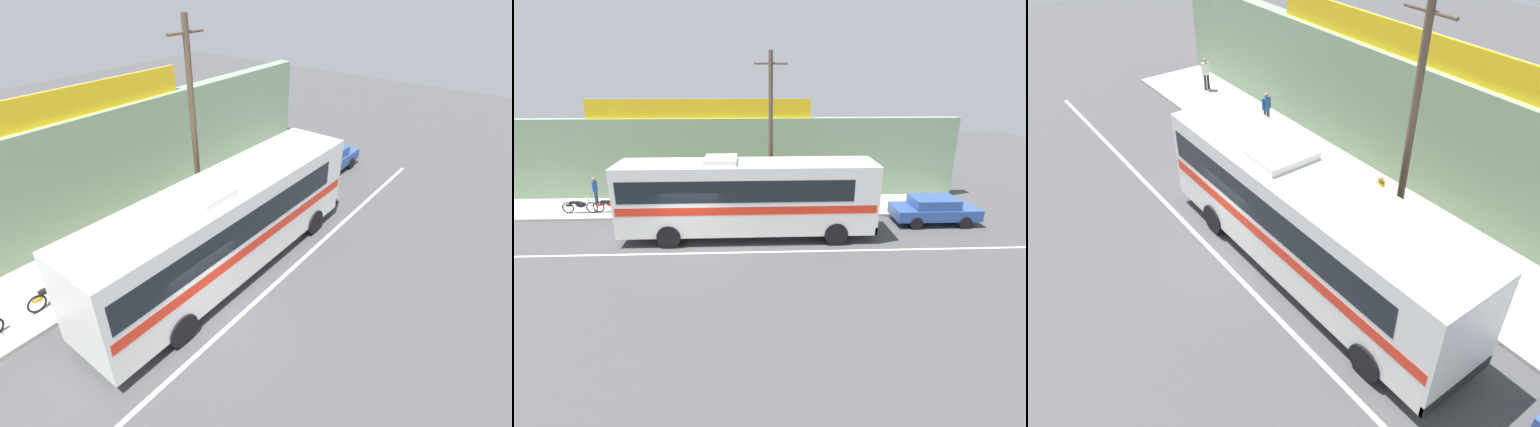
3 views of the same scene
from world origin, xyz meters
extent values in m
plane|color=#444447|center=(0.00, 0.00, 0.00)|extent=(70.00, 70.00, 0.00)
cube|color=#A8A399|center=(0.00, 5.20, 0.07)|extent=(30.00, 3.60, 0.14)
cube|color=gray|center=(0.00, 7.35, 2.40)|extent=(30.00, 0.70, 4.80)
cube|color=gold|center=(-0.32, 7.35, 5.35)|extent=(12.93, 0.12, 1.10)
cube|color=silver|center=(0.00, -0.80, 0.00)|extent=(30.00, 0.14, 0.01)
cube|color=silver|center=(2.47, 1.03, 1.99)|extent=(11.54, 2.48, 3.10)
cube|color=black|center=(2.01, 1.03, 2.54)|extent=(10.16, 2.50, 0.96)
cube|color=red|center=(2.47, 1.03, 1.69)|extent=(11.31, 2.49, 0.36)
cube|color=black|center=(8.21, 1.03, 2.44)|extent=(0.04, 2.23, 1.40)
cube|color=black|center=(8.20, 1.03, 0.62)|extent=(0.12, 2.48, 0.36)
cube|color=silver|center=(1.32, 1.03, 3.66)|extent=(1.40, 1.73, 0.24)
cylinder|color=black|center=(6.39, 2.18, 0.52)|extent=(1.04, 0.32, 1.04)
cylinder|color=black|center=(6.39, -0.12, 0.52)|extent=(1.04, 0.32, 1.04)
cylinder|color=black|center=(-0.99, 2.18, 0.52)|extent=(1.04, 0.32, 1.04)
cylinder|color=black|center=(-0.99, -0.12, 0.52)|extent=(1.04, 0.32, 1.04)
cube|color=#2D4C93|center=(11.96, 2.39, 0.61)|extent=(4.22, 1.80, 0.56)
cube|color=#2D4C93|center=(11.86, 2.39, 1.13)|extent=(2.19, 1.62, 0.48)
cube|color=black|center=(12.68, 2.39, 1.09)|extent=(0.21, 1.52, 0.34)
cylinder|color=black|center=(13.18, 3.24, 0.31)|extent=(0.62, 0.20, 0.62)
cylinder|color=black|center=(13.18, 1.54, 0.31)|extent=(0.62, 0.20, 0.62)
cylinder|color=black|center=(10.73, 3.24, 0.31)|extent=(0.62, 0.20, 0.62)
cylinder|color=black|center=(10.73, 1.54, 0.31)|extent=(0.62, 0.20, 0.62)
cylinder|color=brown|center=(3.65, 3.66, 4.23)|extent=(0.22, 0.22, 8.17)
cylinder|color=brown|center=(3.65, 3.66, 7.71)|extent=(1.60, 0.10, 0.10)
torus|color=black|center=(-1.77, 4.29, 0.45)|extent=(0.62, 0.06, 0.62)
torus|color=black|center=(-3.04, 4.29, 0.45)|extent=(0.62, 0.06, 0.62)
cylinder|color=silver|center=(-1.85, 4.29, 0.75)|extent=(0.34, 0.04, 0.65)
cylinder|color=silver|center=(-1.95, 4.29, 1.07)|extent=(0.03, 0.56, 0.03)
ellipsoid|color=orange|center=(-2.34, 4.29, 0.63)|extent=(0.56, 0.22, 0.34)
cube|color=black|center=(-2.64, 4.29, 0.75)|extent=(0.52, 0.20, 0.10)
ellipsoid|color=orange|center=(-2.98, 4.29, 0.59)|extent=(0.36, 0.14, 0.16)
cylinder|color=brown|center=(1.75, 4.97, 0.52)|extent=(0.13, 0.13, 0.76)
cylinder|color=brown|center=(1.75, 4.79, 0.52)|extent=(0.13, 0.13, 0.76)
cylinder|color=gold|center=(1.75, 4.88, 1.19)|extent=(0.30, 0.30, 0.57)
sphere|color=tan|center=(1.75, 4.88, 1.60)|extent=(0.21, 0.21, 0.21)
cylinder|color=gold|center=(1.75, 5.08, 1.21)|extent=(0.08, 0.08, 0.52)
cylinder|color=gold|center=(1.75, 4.68, 1.21)|extent=(0.08, 0.08, 0.52)
camera|label=1|loc=(-6.12, -6.87, 9.43)|focal=28.08mm
camera|label=2|loc=(2.74, -16.50, 7.36)|focal=28.08mm
camera|label=3|loc=(11.69, -6.66, 11.08)|focal=36.22mm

